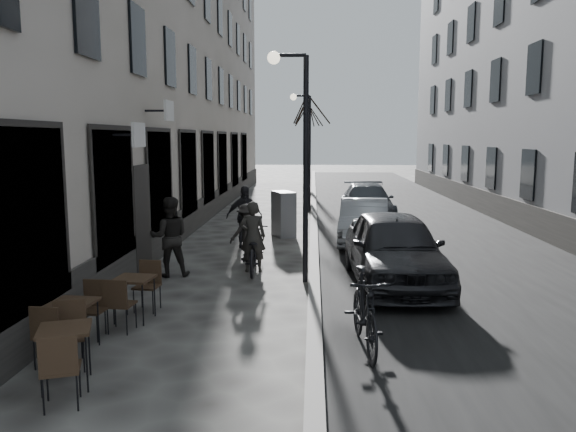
# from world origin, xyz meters

# --- Properties ---
(ground) EXTENTS (120.00, 120.00, 0.00)m
(ground) POSITION_xyz_m (0.00, 0.00, 0.00)
(ground) COLOR #363431
(ground) RESTS_ON ground
(road) EXTENTS (7.30, 60.00, 0.00)m
(road) POSITION_xyz_m (3.85, 16.00, 0.00)
(road) COLOR black
(road) RESTS_ON ground
(kerb) EXTENTS (0.25, 60.00, 0.12)m
(kerb) POSITION_xyz_m (0.20, 16.00, 0.06)
(kerb) COLOR gray
(kerb) RESTS_ON ground
(building_left) EXTENTS (4.00, 35.00, 16.00)m
(building_left) POSITION_xyz_m (-6.00, 16.50, 8.00)
(building_left) COLOR #A19787
(building_left) RESTS_ON ground
(building_right) EXTENTS (4.00, 35.00, 16.00)m
(building_right) POSITION_xyz_m (9.50, 16.50, 8.00)
(building_right) COLOR gray
(building_right) RESTS_ON ground
(streetlamp_near) EXTENTS (0.90, 0.28, 5.09)m
(streetlamp_near) POSITION_xyz_m (-0.17, 6.00, 3.16)
(streetlamp_near) COLOR black
(streetlamp_near) RESTS_ON ground
(streetlamp_far) EXTENTS (0.90, 0.28, 5.09)m
(streetlamp_far) POSITION_xyz_m (-0.17, 18.00, 3.16)
(streetlamp_far) COLOR black
(streetlamp_far) RESTS_ON ground
(tree_near) EXTENTS (2.40, 2.40, 5.70)m
(tree_near) POSITION_xyz_m (-0.10, 21.00, 4.66)
(tree_near) COLOR black
(tree_near) RESTS_ON ground
(tree_far) EXTENTS (2.40, 2.40, 5.70)m
(tree_far) POSITION_xyz_m (-0.10, 27.00, 4.66)
(tree_far) COLOR black
(tree_far) RESTS_ON ground
(bistro_set_a) EXTENTS (0.93, 1.65, 0.95)m
(bistro_set_a) POSITION_xyz_m (-3.06, 0.48, 0.49)
(bistro_set_a) COLOR black
(bistro_set_a) RESTS_ON ground
(bistro_set_b) EXTENTS (0.69, 1.60, 0.93)m
(bistro_set_b) POSITION_xyz_m (-3.48, 1.68, 0.48)
(bistro_set_b) COLOR black
(bistro_set_b) RESTS_ON ground
(bistro_set_c) EXTENTS (0.70, 1.61, 0.93)m
(bistro_set_c) POSITION_xyz_m (-3.01, 3.16, 0.48)
(bistro_set_c) COLOR black
(bistro_set_c) RESTS_ON ground
(utility_cabinet) EXTENTS (0.89, 1.13, 1.49)m
(utility_cabinet) POSITION_xyz_m (-0.80, 11.86, 0.74)
(utility_cabinet) COLOR slate
(utility_cabinet) RESTS_ON ground
(bicycle) EXTENTS (0.81, 2.05, 1.06)m
(bicycle) POSITION_xyz_m (-1.29, 6.92, 0.53)
(bicycle) COLOR black
(bicycle) RESTS_ON ground
(cyclist_rider) EXTENTS (0.65, 0.45, 1.73)m
(cyclist_rider) POSITION_xyz_m (-1.29, 6.92, 0.87)
(cyclist_rider) COLOR #2A2824
(cyclist_rider) RESTS_ON ground
(pedestrian_near) EXTENTS (1.05, 0.91, 1.88)m
(pedestrian_near) POSITION_xyz_m (-3.19, 6.40, 0.94)
(pedestrian_near) COLOR black
(pedestrian_near) RESTS_ON ground
(pedestrian_mid) EXTENTS (1.11, 1.01, 1.50)m
(pedestrian_mid) POSITION_xyz_m (-1.60, 8.29, 0.75)
(pedestrian_mid) COLOR black
(pedestrian_mid) RESTS_ON ground
(pedestrian_far) EXTENTS (1.15, 0.68, 1.83)m
(pedestrian_far) POSITION_xyz_m (-1.87, 9.99, 0.92)
(pedestrian_far) COLOR black
(pedestrian_far) RESTS_ON ground
(car_near) EXTENTS (2.10, 4.84, 1.63)m
(car_near) POSITION_xyz_m (1.96, 5.86, 0.81)
(car_near) COLOR black
(car_near) RESTS_ON ground
(car_mid) EXTENTS (1.82, 4.21, 1.35)m
(car_mid) POSITION_xyz_m (1.74, 10.79, 0.67)
(car_mid) COLOR #9DA0A5
(car_mid) RESTS_ON ground
(car_far) EXTENTS (2.03, 4.87, 1.41)m
(car_far) POSITION_xyz_m (2.30, 15.76, 0.70)
(car_far) COLOR #3A3E45
(car_far) RESTS_ON ground
(moped) EXTENTS (0.74, 2.09, 1.23)m
(moped) POSITION_xyz_m (0.97, 1.94, 0.62)
(moped) COLOR black
(moped) RESTS_ON ground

